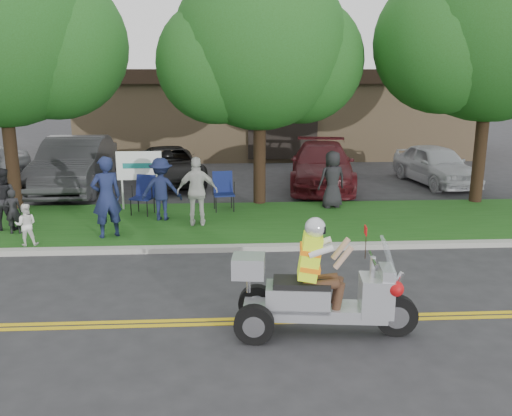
{
  "coord_description": "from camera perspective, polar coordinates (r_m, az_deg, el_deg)",
  "views": [
    {
      "loc": [
        -0.5,
        -8.46,
        3.88
      ],
      "look_at": [
        0.1,
        2.0,
        1.24
      ],
      "focal_mm": 38.0,
      "sensor_mm": 36.0,
      "label": 1
    }
  ],
  "objects": [
    {
      "name": "ground",
      "position": [
        9.32,
        0.1,
        -10.47
      ],
      "size": [
        120.0,
        120.0,
        0.0
      ],
      "primitive_type": "plane",
      "color": "#28282B",
      "rests_on": "ground"
    },
    {
      "name": "centerline_near",
      "position": [
        8.79,
        0.32,
        -12.01
      ],
      "size": [
        60.0,
        0.1,
        0.01
      ],
      "primitive_type": "cube",
      "color": "gold",
      "rests_on": "ground"
    },
    {
      "name": "centerline_far",
      "position": [
        8.94,
        0.26,
        -11.55
      ],
      "size": [
        60.0,
        0.1,
        0.01
      ],
      "primitive_type": "cube",
      "color": "gold",
      "rests_on": "ground"
    },
    {
      "name": "curb",
      "position": [
        12.14,
        -0.75,
        -4.22
      ],
      "size": [
        60.0,
        0.25,
        0.12
      ],
      "primitive_type": "cube",
      "color": "#A8A89E",
      "rests_on": "ground"
    },
    {
      "name": "grass_verge",
      "position": [
        14.19,
        -1.14,
        -1.51
      ],
      "size": [
        60.0,
        4.0,
        0.1
      ],
      "primitive_type": "cube",
      "color": "#1A4E14",
      "rests_on": "ground"
    },
    {
      "name": "commercial_building",
      "position": [
        27.61,
        1.96,
        10.23
      ],
      "size": [
        18.0,
        8.2,
        4.0
      ],
      "color": "#9E7F5B",
      "rests_on": "ground"
    },
    {
      "name": "tree_left",
      "position": [
        16.62,
        -25.28,
        16.18
      ],
      "size": [
        6.62,
        5.4,
        7.78
      ],
      "color": "#332114",
      "rests_on": "ground"
    },
    {
      "name": "tree_mid",
      "position": [
        15.74,
        0.59,
        16.14
      ],
      "size": [
        5.88,
        4.8,
        7.05
      ],
      "color": "#332114",
      "rests_on": "ground"
    },
    {
      "name": "tree_right",
      "position": [
        17.28,
        23.76,
        16.8
      ],
      "size": [
        6.86,
        5.6,
        8.07
      ],
      "color": "#332114",
      "rests_on": "ground"
    },
    {
      "name": "business_sign",
      "position": [
        15.47,
        -12.18,
        4.05
      ],
      "size": [
        1.25,
        0.06,
        1.75
      ],
      "color": "silver",
      "rests_on": "ground"
    },
    {
      "name": "trike_scooter",
      "position": [
        8.28,
        6.32,
        -8.98
      ],
      "size": [
        2.8,
        1.0,
        1.83
      ],
      "rotation": [
        0.0,
        0.0,
        -0.12
      ],
      "color": "black",
      "rests_on": "ground"
    },
    {
      "name": "lawn_chair_a",
      "position": [
        15.1,
        -11.7,
        1.65
      ],
      "size": [
        0.7,
        0.72,
        1.05
      ],
      "rotation": [
        0.0,
        0.0,
        -0.32
      ],
      "color": "black",
      "rests_on": "grass_verge"
    },
    {
      "name": "lawn_chair_b",
      "position": [
        15.21,
        -3.48,
        2.07
      ],
      "size": [
        0.63,
        0.65,
        1.07
      ],
      "rotation": [
        0.0,
        0.0,
        0.13
      ],
      "color": "black",
      "rests_on": "grass_verge"
    },
    {
      "name": "spectator_adult_left",
      "position": [
        13.03,
        -15.47,
        1.12
      ],
      "size": [
        0.83,
        0.72,
        1.91
      ],
      "primitive_type": "imported",
      "rotation": [
        0.0,
        0.0,
        3.6
      ],
      "color": "#1A2248",
      "rests_on": "grass_verge"
    },
    {
      "name": "spectator_adult_mid",
      "position": [
        14.59,
        -25.14,
        0.87
      ],
      "size": [
        0.75,
        0.59,
        1.53
      ],
      "primitive_type": "imported",
      "rotation": [
        0.0,
        0.0,
        3.15
      ],
      "color": "black",
      "rests_on": "grass_verge"
    },
    {
      "name": "spectator_adult_right",
      "position": [
        13.64,
        -6.19,
        1.75
      ],
      "size": [
        1.02,
        0.43,
        1.74
      ],
      "primitive_type": "imported",
      "rotation": [
        0.0,
        0.0,
        3.15
      ],
      "color": "beige",
      "rests_on": "grass_verge"
    },
    {
      "name": "spectator_chair_a",
      "position": [
        14.3,
        -9.93,
        1.98
      ],
      "size": [
        1.1,
        0.69,
        1.63
      ],
      "primitive_type": "imported",
      "rotation": [
        0.0,
        0.0,
        3.07
      ],
      "color": "#171E41",
      "rests_on": "grass_verge"
    },
    {
      "name": "spectator_chair_b",
      "position": [
        15.55,
        8.02,
        3.0
      ],
      "size": [
        0.9,
        0.7,
        1.63
      ],
      "primitive_type": "imported",
      "rotation": [
        0.0,
        0.0,
        3.39
      ],
      "color": "black",
      "rests_on": "grass_verge"
    },
    {
      "name": "child_left",
      "position": [
        14.15,
        -24.17,
        -0.32
      ],
      "size": [
        0.42,
        0.29,
        1.09
      ],
      "primitive_type": "imported",
      "rotation": [
        0.0,
        0.0,
        3.21
      ],
      "color": "black",
      "rests_on": "grass_verge"
    },
    {
      "name": "child_right",
      "position": [
        13.09,
        -23.06,
        -1.62
      ],
      "size": [
        0.52,
        0.44,
        0.96
      ],
      "primitive_type": "imported",
      "rotation": [
        0.0,
        0.0,
        3.31
      ],
      "color": "white",
      "rests_on": "grass_verge"
    },
    {
      "name": "parked_car_left",
      "position": [
        19.05,
        -18.51,
        4.37
      ],
      "size": [
        2.01,
        5.45,
        1.78
      ],
      "primitive_type": "imported",
      "rotation": [
        0.0,
        0.0,
        0.02
      ],
      "color": "#2D2D30",
      "rests_on": "ground"
    },
    {
      "name": "parked_car_mid",
      "position": [
        19.6,
        -9.11,
        4.43
      ],
      "size": [
        3.11,
        4.96,
        1.28
      ],
      "primitive_type": "imported",
      "rotation": [
        0.0,
        0.0,
        0.23
      ],
      "color": "black",
      "rests_on": "ground"
    },
    {
      "name": "parked_car_right",
      "position": [
        18.83,
        6.97,
        4.46
      ],
      "size": [
        2.85,
        5.44,
        1.5
      ],
      "primitive_type": "imported",
      "rotation": [
        0.0,
        0.0,
        -0.15
      ],
      "color": "#4C1116",
      "rests_on": "ground"
    },
    {
      "name": "parked_car_far_right",
      "position": [
        20.23,
        18.38,
        4.36
      ],
      "size": [
        2.22,
        4.3,
        1.4
      ],
      "primitive_type": "imported",
      "rotation": [
        0.0,
        0.0,
        0.14
      ],
      "color": "#AEAFB5",
      "rests_on": "ground"
    }
  ]
}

